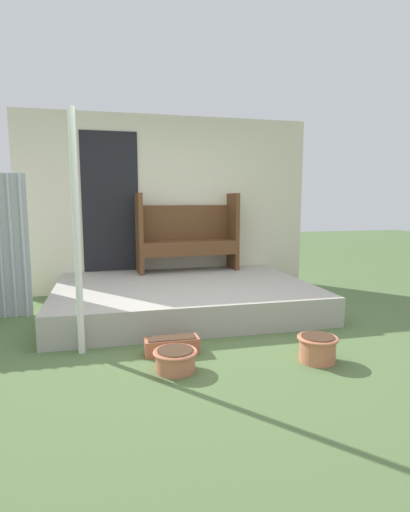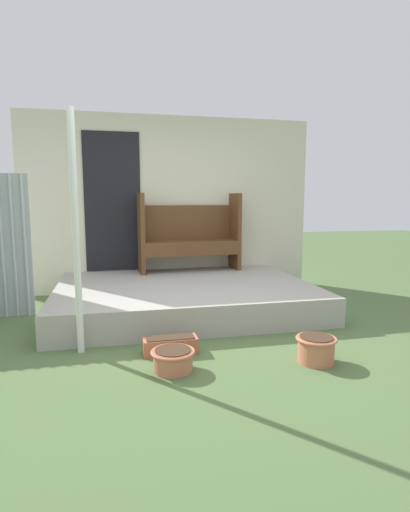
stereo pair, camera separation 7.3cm
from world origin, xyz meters
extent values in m
plane|color=#516B3D|center=(0.00, 0.00, 0.00)|extent=(24.00, 24.00, 0.00)
cube|color=#A8A399|center=(0.05, 1.14, 0.16)|extent=(3.12, 2.28, 0.33)
cube|color=beige|center=(0.05, 2.31, 1.30)|extent=(4.32, 0.06, 2.60)
cube|color=black|center=(-0.81, 2.27, 1.34)|extent=(0.80, 0.02, 2.00)
cylinder|color=#AAB0B5|center=(-2.07, 1.25, 0.84)|extent=(0.04, 0.04, 1.68)
cylinder|color=#AAB0B5|center=(-1.94, 1.25, 0.84)|extent=(0.04, 0.04, 1.68)
cylinder|color=#AAB0B5|center=(-1.82, 1.25, 0.84)|extent=(0.04, 0.04, 1.68)
cylinder|color=white|center=(-1.12, -0.08, 1.08)|extent=(0.06, 0.06, 2.15)
cube|color=brown|center=(-0.43, 1.98, 0.90)|extent=(0.09, 0.40, 1.14)
cube|color=brown|center=(0.99, 2.08, 0.90)|extent=(0.09, 0.40, 1.14)
cube|color=brown|center=(0.28, 2.03, 0.76)|extent=(1.38, 0.49, 0.04)
cube|color=brown|center=(0.29, 1.84, 0.66)|extent=(1.36, 0.12, 0.16)
cube|color=brown|center=(0.27, 2.21, 1.04)|extent=(1.36, 0.13, 0.51)
cylinder|color=#C67251|center=(-0.36, -0.66, 0.08)|extent=(0.32, 0.32, 0.17)
torus|color=#C67251|center=(-0.36, -0.66, 0.16)|extent=(0.36, 0.36, 0.02)
cylinder|color=#422D1E|center=(-0.36, -0.66, 0.17)|extent=(0.29, 0.29, 0.01)
cylinder|color=#C67251|center=(0.86, -0.76, 0.11)|extent=(0.30, 0.30, 0.22)
torus|color=#C67251|center=(0.86, -0.76, 0.21)|extent=(0.35, 0.35, 0.02)
cylinder|color=#422D1E|center=(0.86, -0.76, 0.22)|extent=(0.28, 0.28, 0.01)
cube|color=#B76647|center=(-0.33, -0.29, 0.07)|extent=(0.49, 0.18, 0.14)
cube|color=#422D1E|center=(-0.33, -0.29, 0.15)|extent=(0.43, 0.15, 0.01)
camera|label=1|loc=(-0.84, -3.71, 1.38)|focal=28.00mm
camera|label=2|loc=(-0.77, -3.73, 1.38)|focal=28.00mm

